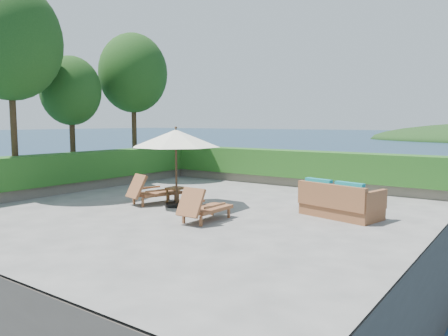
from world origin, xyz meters
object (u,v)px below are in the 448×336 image
Objects in this scene: lounge_left at (152,191)px; lounge_right at (203,207)px; side_table at (176,190)px; patio_umbrella at (176,139)px; wicker_loveseat at (339,203)px.

lounge_left reaches higher than lounge_right.
lounge_left reaches higher than side_table.
patio_umbrella is at bearing 24.31° from lounge_left.
patio_umbrella is 1.56× the size of wicker_loveseat.
wicker_loveseat is (5.22, 1.46, -0.00)m from lounge_left.
wicker_loveseat is at bearing 43.62° from lounge_right.
side_table is at bearing 147.15° from lounge_right.
side_table is (-2.08, 1.33, 0.05)m from lounge_right.
patio_umbrella reaches higher than lounge_right.
patio_umbrella is at bearing -45.94° from side_table.
lounge_left is 0.79× the size of wicker_loveseat.
lounge_right is at bearing -3.05° from lounge_left.
lounge_right is (2.70, -0.95, -0.01)m from lounge_left.
side_table is (-0.25, 0.26, -1.53)m from patio_umbrella.
lounge_left is at bearing -172.04° from patio_umbrella.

